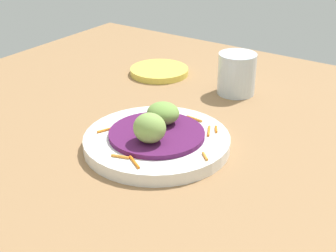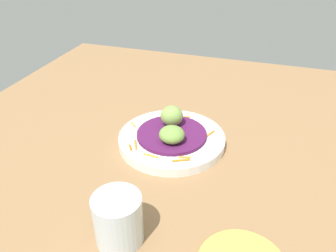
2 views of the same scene
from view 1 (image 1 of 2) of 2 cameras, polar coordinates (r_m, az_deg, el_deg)
table_surface at (r=78.91cm, az=-2.13°, el=-3.09°), size 110.00×110.00×2.00cm
main_plate at (r=77.84cm, az=-1.30°, el=-1.83°), size 23.12×23.12×2.00cm
cabbage_bed at (r=77.19cm, az=-1.31°, el=-0.93°), size 15.11×15.11×0.77cm
carrot_garnish at (r=78.07cm, az=-0.34°, el=-0.74°), size 19.12×18.51×0.40cm
guac_scoop_left at (r=79.11cm, az=-0.58°, el=1.51°), size 6.04×5.82×3.47cm
guac_scoop_center at (r=73.14cm, az=-2.14°, el=-0.23°), size 6.05×5.82×4.59cm
side_plate_small at (r=108.12cm, az=-1.02°, el=6.36°), size 12.66×12.66×1.34cm
water_glass at (r=97.84cm, az=7.95°, el=6.01°), size 7.44×7.44×8.14cm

